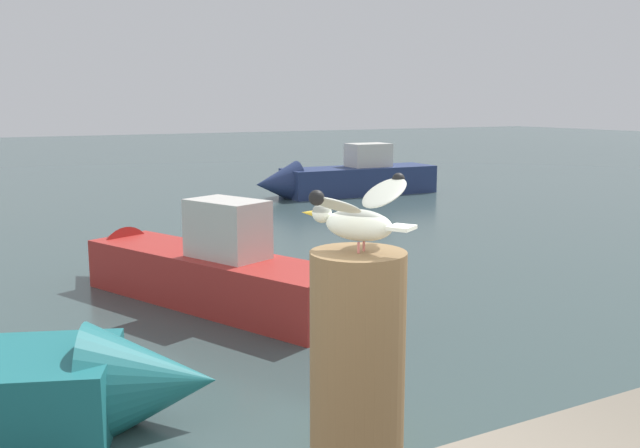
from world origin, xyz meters
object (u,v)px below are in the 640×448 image
(boat_red, at_px, (192,268))
(channel_buoy, at_px, (352,393))
(mooring_post, at_px, (357,405))
(seagull, at_px, (358,214))
(boat_navy, at_px, (341,179))

(boat_red, bearing_deg, channel_buoy, -93.30)
(mooring_post, relative_size, channel_buoy, 0.77)
(seagull, relative_size, channel_buoy, 0.41)
(boat_navy, distance_m, channel_buoy, 15.99)
(boat_red, relative_size, channel_buoy, 3.92)
(seagull, bearing_deg, mooring_post, -59.33)
(channel_buoy, bearing_deg, seagull, -121.25)
(boat_navy, bearing_deg, mooring_post, -120.29)
(mooring_post, distance_m, boat_navy, 19.34)
(mooring_post, height_order, boat_navy, mooring_post)
(mooring_post, distance_m, channel_buoy, 3.58)
(seagull, bearing_deg, boat_red, 75.54)
(boat_red, distance_m, channel_buoy, 4.92)
(boat_navy, relative_size, boat_red, 1.14)
(mooring_post, xyz_separation_m, boat_navy, (9.73, 16.66, -1.36))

